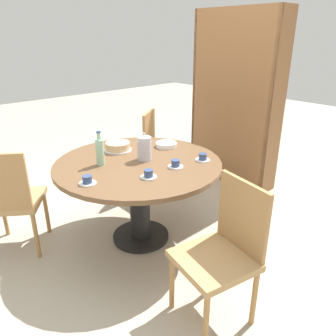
# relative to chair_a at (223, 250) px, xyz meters

# --- Properties ---
(ground_plane) EXTENTS (14.00, 14.00, 0.00)m
(ground_plane) POSITION_rel_chair_a_xyz_m (-0.99, 0.14, -0.47)
(ground_plane) COLOR #B2A893
(dining_table) EXTENTS (1.34, 1.34, 0.72)m
(dining_table) POSITION_rel_chair_a_xyz_m (-0.99, 0.14, 0.10)
(dining_table) COLOR black
(dining_table) RESTS_ON ground_plane
(chair_a) EXTENTS (0.50, 0.50, 0.89)m
(chair_a) POSITION_rel_chair_a_xyz_m (0.00, 0.00, 0.00)
(chair_a) COLOR #A87A47
(chair_a) RESTS_ON ground_plane
(chair_b) EXTENTS (0.58, 0.58, 0.89)m
(chair_b) POSITION_rel_chair_a_xyz_m (-1.62, 0.92, 0.00)
(chair_b) COLOR #A87A47
(chair_b) RESTS_ON ground_plane
(chair_c) EXTENTS (0.59, 0.59, 0.89)m
(chair_c) POSITION_rel_chair_a_xyz_m (-1.53, -0.71, 0.00)
(chair_c) COLOR #A87A47
(chair_c) RESTS_ON ground_plane
(bookshelf) EXTENTS (1.08, 0.28, 1.93)m
(bookshelf) POSITION_rel_chair_a_xyz_m (-1.28, 1.73, 0.47)
(bookshelf) COLOR brown
(bookshelf) RESTS_ON ground_plane
(coffee_pot) EXTENTS (0.11, 0.11, 0.23)m
(coffee_pot) POSITION_rel_chair_a_xyz_m (-0.99, 0.20, 0.35)
(coffee_pot) COLOR silver
(coffee_pot) RESTS_ON dining_table
(water_bottle) EXTENTS (0.06, 0.06, 0.27)m
(water_bottle) POSITION_rel_chair_a_xyz_m (-1.14, -0.12, 0.35)
(water_bottle) COLOR #99C6A3
(water_bottle) RESTS_ON dining_table
(cake_main) EXTENTS (0.24, 0.24, 0.08)m
(cake_main) POSITION_rel_chair_a_xyz_m (-1.33, 0.17, 0.28)
(cake_main) COLOR silver
(cake_main) RESTS_ON dining_table
(cup_a) EXTENTS (0.12, 0.12, 0.06)m
(cup_a) POSITION_rel_chair_a_xyz_m (-0.67, 0.54, 0.27)
(cup_a) COLOR silver
(cup_a) RESTS_ON dining_table
(cup_b) EXTENTS (0.12, 0.12, 0.06)m
(cup_b) POSITION_rel_chair_a_xyz_m (-0.70, 0.00, 0.27)
(cup_b) COLOR silver
(cup_b) RESTS_ON dining_table
(cup_c) EXTENTS (0.12, 0.12, 0.06)m
(cup_c) POSITION_rel_chair_a_xyz_m (-0.71, 0.28, 0.27)
(cup_c) COLOR silver
(cup_c) RESTS_ON dining_table
(cup_d) EXTENTS (0.12, 0.12, 0.06)m
(cup_d) POSITION_rel_chair_a_xyz_m (-0.89, -0.37, 0.27)
(cup_d) COLOR silver
(cup_d) RESTS_ON dining_table
(plate_stack) EXTENTS (0.19, 0.19, 0.04)m
(plate_stack) POSITION_rel_chair_a_xyz_m (-1.12, 0.55, 0.26)
(plate_stack) COLOR white
(plate_stack) RESTS_ON dining_table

